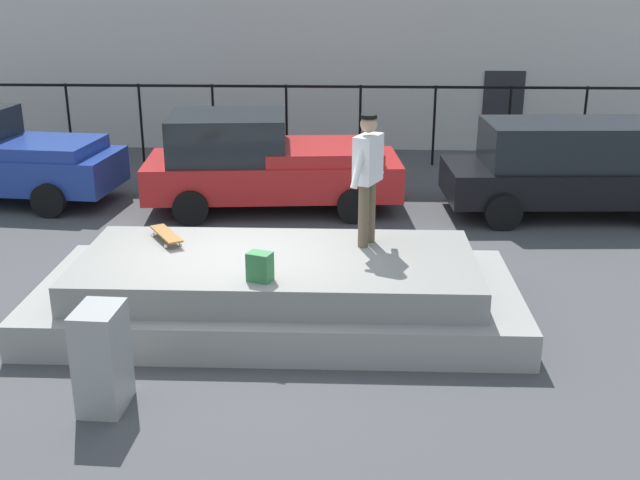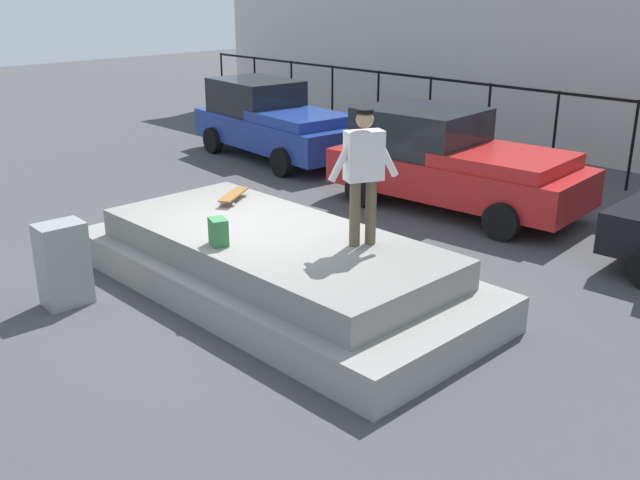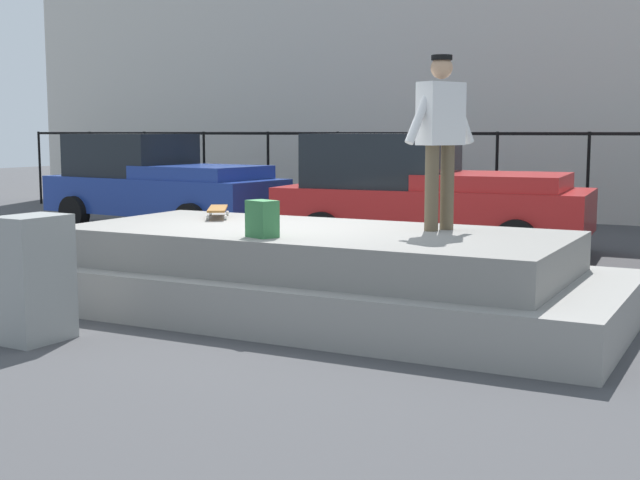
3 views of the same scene
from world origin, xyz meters
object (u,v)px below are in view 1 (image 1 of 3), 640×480
at_px(backpack, 260,267).
at_px(car_black_hatchback_far, 570,166).
at_px(car_red_pickup_mid, 264,162).
at_px(utility_box, 102,358).
at_px(skateboard, 166,234).
at_px(skateboarder, 368,170).

relative_size(backpack, car_black_hatchback_far, 0.08).
xyz_separation_m(car_red_pickup_mid, car_black_hatchback_far, (5.70, -0.17, 0.01)).
bearing_deg(car_red_pickup_mid, car_black_hatchback_far, -1.70).
bearing_deg(car_black_hatchback_far, utility_box, -133.27).
relative_size(skateboard, backpack, 2.29).
bearing_deg(backpack, car_red_pickup_mid, 116.16).
relative_size(skateboard, utility_box, 0.72).
height_order(skateboard, car_red_pickup_mid, car_red_pickup_mid).
xyz_separation_m(skateboarder, backpack, (-1.28, -1.34, -0.85)).
distance_m(skateboard, car_red_pickup_mid, 4.49).
height_order(backpack, car_red_pickup_mid, car_red_pickup_mid).
relative_size(car_red_pickup_mid, utility_box, 4.36).
relative_size(skateboard, car_black_hatchback_far, 0.17).
distance_m(skateboarder, backpack, 2.04).
xyz_separation_m(skateboarder, skateboard, (-2.71, 0.01, -0.92)).
xyz_separation_m(backpack, car_red_pickup_mid, (-0.57, 5.75, -0.13)).
bearing_deg(skateboarder, backpack, -133.80).
distance_m(car_red_pickup_mid, utility_box, 7.26).
distance_m(backpack, car_black_hatchback_far, 7.58).
bearing_deg(car_red_pickup_mid, backpack, -84.38).
relative_size(skateboarder, backpack, 4.97).
distance_m(skateboarder, utility_box, 4.14).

